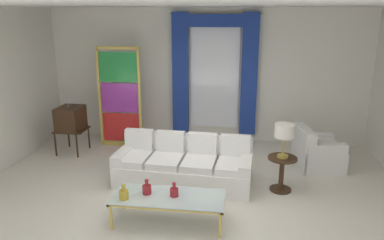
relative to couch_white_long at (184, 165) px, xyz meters
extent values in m
plane|color=silver|center=(0.13, -0.59, -0.31)|extent=(16.00, 16.00, 0.00)
cube|color=white|center=(0.13, 2.47, 1.19)|extent=(8.00, 0.12, 3.00)
cube|color=white|center=(0.13, 0.21, 2.71)|extent=(8.00, 7.60, 0.04)
cube|color=white|center=(0.33, 2.39, 1.24)|extent=(1.10, 0.02, 2.50)
cylinder|color=gold|center=(0.33, 2.31, 2.55)|extent=(2.00, 0.04, 0.04)
cube|color=navy|center=(-0.44, 2.29, 1.24)|extent=(0.36, 0.12, 2.70)
cube|color=navy|center=(1.10, 2.29, 1.24)|extent=(0.36, 0.12, 2.70)
cube|color=navy|center=(0.33, 2.29, 2.41)|extent=(1.80, 0.10, 0.28)
cube|color=white|center=(-0.01, -0.09, -0.12)|extent=(2.37, 1.03, 0.38)
cube|color=white|center=(0.02, 0.28, 0.08)|extent=(2.33, 0.33, 0.78)
cube|color=white|center=(1.06, -0.16, -0.03)|extent=(0.25, 0.87, 0.56)
cube|color=white|center=(-1.07, -0.03, -0.03)|extent=(0.25, 0.87, 0.56)
cube|color=white|center=(0.86, -0.19, 0.13)|extent=(0.58, 0.77, 0.12)
cube|color=white|center=(0.88, 0.13, 0.35)|extent=(0.52, 0.17, 0.40)
cube|color=white|center=(0.28, -0.16, 0.13)|extent=(0.58, 0.77, 0.12)
cube|color=white|center=(0.30, 0.16, 0.35)|extent=(0.52, 0.17, 0.40)
cube|color=white|center=(-0.30, -0.13, 0.13)|extent=(0.58, 0.77, 0.12)
cube|color=white|center=(-0.28, 0.19, 0.35)|extent=(0.52, 0.17, 0.40)
cube|color=white|center=(-0.88, -0.09, 0.13)|extent=(0.58, 0.77, 0.12)
cube|color=white|center=(-0.86, 0.23, 0.35)|extent=(0.52, 0.17, 0.40)
cube|color=silver|center=(-0.02, -1.35, 0.09)|extent=(1.58, 0.65, 0.02)
cube|color=gold|center=(-0.02, -1.05, 0.07)|extent=(1.58, 0.04, 0.03)
cube|color=gold|center=(-0.02, -1.66, 0.07)|extent=(1.58, 0.04, 0.03)
cube|color=gold|center=(-0.78, -1.35, 0.07)|extent=(0.04, 0.65, 0.03)
cube|color=gold|center=(0.75, -1.35, 0.07)|extent=(0.04, 0.65, 0.03)
cylinder|color=gold|center=(-0.76, -1.07, -0.12)|extent=(0.04, 0.04, 0.38)
cylinder|color=gold|center=(0.73, -1.07, -0.12)|extent=(0.04, 0.04, 0.38)
cylinder|color=gold|center=(-0.76, -1.64, -0.12)|extent=(0.04, 0.04, 0.38)
cylinder|color=gold|center=(0.73, -1.64, -0.12)|extent=(0.04, 0.04, 0.38)
cylinder|color=gold|center=(-0.61, -1.51, 0.17)|extent=(0.13, 0.13, 0.13)
cylinder|color=gold|center=(-0.61, -1.51, 0.26)|extent=(0.04, 0.04, 0.05)
sphere|color=gold|center=(-0.61, -1.51, 0.31)|extent=(0.06, 0.06, 0.06)
cylinder|color=maroon|center=(-0.33, -1.32, 0.17)|extent=(0.13, 0.13, 0.13)
cylinder|color=maroon|center=(-0.33, -1.32, 0.26)|extent=(0.04, 0.04, 0.05)
sphere|color=maroon|center=(-0.33, -1.32, 0.31)|extent=(0.06, 0.06, 0.06)
cylinder|color=maroon|center=(0.07, -1.34, 0.16)|extent=(0.12, 0.12, 0.11)
cylinder|color=maroon|center=(0.07, -1.34, 0.24)|extent=(0.04, 0.04, 0.05)
sphere|color=maroon|center=(0.07, -1.34, 0.29)|extent=(0.06, 0.06, 0.06)
cube|color=#382314|center=(-2.59, 1.12, 0.19)|extent=(0.62, 0.54, 0.03)
cylinder|color=#382314|center=(-2.84, 0.85, -0.06)|extent=(0.04, 0.04, 0.50)
cylinder|color=#382314|center=(-2.82, 1.41, -0.06)|extent=(0.04, 0.04, 0.50)
cylinder|color=#382314|center=(-2.36, 0.83, -0.06)|extent=(0.04, 0.04, 0.50)
cylinder|color=#382314|center=(-2.34, 1.39, -0.06)|extent=(0.04, 0.04, 0.50)
cube|color=#382314|center=(-2.59, 1.12, 0.45)|extent=(0.50, 0.58, 0.48)
cube|color=black|center=(-2.82, 1.13, 0.47)|extent=(0.03, 0.39, 0.30)
cylinder|color=gold|center=(-2.83, 1.05, 0.28)|extent=(0.01, 0.04, 0.04)
cylinder|color=gold|center=(-2.82, 1.21, 0.28)|extent=(0.01, 0.04, 0.04)
cylinder|color=silver|center=(-2.59, 1.12, 0.87)|extent=(0.01, 0.13, 0.34)
cylinder|color=silver|center=(-2.59, 1.12, 0.87)|extent=(0.01, 0.13, 0.34)
cube|color=white|center=(2.47, 0.99, -0.11)|extent=(0.93, 0.93, 0.40)
cube|color=white|center=(2.47, 0.99, 0.14)|extent=(0.80, 0.80, 0.10)
cube|color=white|center=(2.15, 0.93, 0.09)|extent=(0.34, 0.82, 0.80)
cube|color=white|center=(2.41, 1.30, -0.02)|extent=(0.76, 0.31, 0.58)
cube|color=white|center=(2.53, 0.67, -0.02)|extent=(0.76, 0.31, 0.58)
cube|color=gold|center=(-2.13, 1.65, 0.79)|extent=(0.05, 0.05, 2.20)
cube|color=gold|center=(-1.23, 1.65, 0.79)|extent=(0.05, 0.05, 2.20)
cube|color=gold|center=(-1.68, 1.65, 1.86)|extent=(0.90, 0.05, 0.06)
cube|color=gold|center=(-1.68, 1.65, -0.26)|extent=(0.90, 0.05, 0.10)
cube|color=red|center=(-1.68, 1.65, 0.13)|extent=(0.82, 0.02, 0.64)
cube|color=purple|center=(-1.68, 1.65, 0.79)|extent=(0.82, 0.02, 0.64)
cube|color=#238E3D|center=(-1.68, 1.65, 1.46)|extent=(0.82, 0.02, 0.64)
cylinder|color=beige|center=(-1.34, 1.45, -0.28)|extent=(0.16, 0.16, 0.06)
ellipsoid|color=#19558E|center=(-1.34, 1.45, -0.17)|extent=(0.18, 0.32, 0.20)
sphere|color=#19558E|center=(-1.34, 1.59, -0.06)|extent=(0.09, 0.09, 0.09)
cone|color=gold|center=(-1.34, 1.65, -0.06)|extent=(0.02, 0.04, 0.02)
cone|color=green|center=(-1.34, 1.27, -0.07)|extent=(0.44, 0.40, 0.50)
cylinder|color=#382314|center=(1.66, -0.12, 0.27)|extent=(0.48, 0.48, 0.03)
cylinder|color=#382314|center=(1.66, -0.12, -0.02)|extent=(0.08, 0.08, 0.55)
cylinder|color=#382314|center=(1.66, -0.12, -0.29)|extent=(0.36, 0.36, 0.03)
cylinder|color=#B29338|center=(1.66, -0.12, 0.31)|extent=(0.18, 0.18, 0.04)
cylinder|color=#B29338|center=(1.66, -0.12, 0.51)|extent=(0.03, 0.03, 0.36)
cylinder|color=silver|center=(1.66, -0.12, 0.75)|extent=(0.32, 0.32, 0.22)
camera|label=1|loc=(0.96, -6.02, 2.59)|focal=35.08mm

